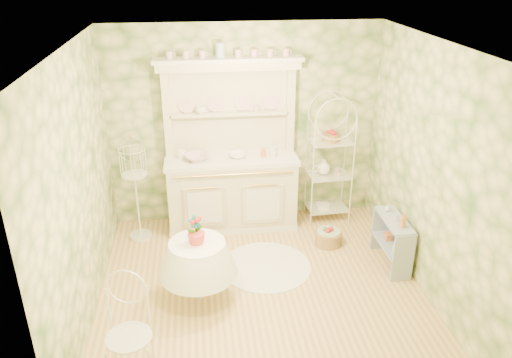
{
  "coord_description": "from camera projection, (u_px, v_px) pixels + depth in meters",
  "views": [
    {
      "loc": [
        -0.63,
        -4.56,
        3.47
      ],
      "look_at": [
        0.0,
        0.5,
        1.15
      ],
      "focal_mm": 35.0,
      "sensor_mm": 36.0,
      "label": 1
    }
  ],
  "objects": [
    {
      "name": "round_table",
      "position": [
        199.0,
        273.0,
        5.35
      ],
      "size": [
        0.7,
        0.7,
        0.68
      ],
      "primitive_type": "cylinder",
      "rotation": [
        0.0,
        0.0,
        0.13
      ],
      "color": "white",
      "rests_on": "floor"
    },
    {
      "name": "bottle_amber",
      "position": [
        403.0,
        222.0,
        5.66
      ],
      "size": [
        0.09,
        0.09,
        0.18
      ],
      "primitive_type": "imported",
      "rotation": [
        0.0,
        0.0,
        0.32
      ],
      "color": "#C46F34",
      "rests_on": "side_shelf"
    },
    {
      "name": "bowl_white",
      "position": [
        238.0,
        157.0,
        6.56
      ],
      "size": [
        0.27,
        0.27,
        0.07
      ],
      "primitive_type": "imported",
      "rotation": [
        0.0,
        0.0,
        -0.23
      ],
      "color": "white",
      "rests_on": "kitchen_dresser"
    },
    {
      "name": "bottle_blue",
      "position": [
        397.0,
        218.0,
        5.81
      ],
      "size": [
        0.06,
        0.06,
        0.11
      ],
      "primitive_type": "imported",
      "rotation": [
        0.0,
        0.0,
        -0.09
      ],
      "color": "#9EBED7",
      "rests_on": "side_shelf"
    },
    {
      "name": "floor_basket",
      "position": [
        328.0,
        236.0,
        6.46
      ],
      "size": [
        0.44,
        0.44,
        0.24
      ],
      "primitive_type": "cylinder",
      "rotation": [
        0.0,
        0.0,
        -0.19
      ],
      "color": "#A27D4C",
      "rests_on": "floor"
    },
    {
      "name": "bowl_floral",
      "position": [
        197.0,
        159.0,
        6.48
      ],
      "size": [
        0.41,
        0.41,
        0.08
      ],
      "primitive_type": "imported",
      "rotation": [
        0.0,
        0.0,
        0.41
      ],
      "color": "white",
      "rests_on": "kitchen_dresser"
    },
    {
      "name": "cup_right",
      "position": [
        257.0,
        109.0,
        6.49
      ],
      "size": [
        0.1,
        0.1,
        0.09
      ],
      "primitive_type": "imported",
      "rotation": [
        0.0,
        0.0,
        0.05
      ],
      "color": "white",
      "rests_on": "kitchen_dresser"
    },
    {
      "name": "birdcage_stand",
      "position": [
        135.0,
        184.0,
        6.36
      ],
      "size": [
        0.38,
        0.38,
        1.55
      ],
      "primitive_type": "cube",
      "rotation": [
        0.0,
        0.0,
        0.02
      ],
      "color": "white",
      "rests_on": "floor"
    },
    {
      "name": "cup_left",
      "position": [
        201.0,
        111.0,
        6.41
      ],
      "size": [
        0.13,
        0.13,
        0.1
      ],
      "primitive_type": "imported",
      "rotation": [
        0.0,
        0.0,
        0.12
      ],
      "color": "white",
      "rests_on": "kitchen_dresser"
    },
    {
      "name": "kitchen_dresser",
      "position": [
        231.0,
        148.0,
        6.5
      ],
      "size": [
        1.87,
        0.61,
        2.29
      ],
      "primitive_type": "cube",
      "color": "beige",
      "rests_on": "floor"
    },
    {
      "name": "lace_rug",
      "position": [
        266.0,
        266.0,
        6.04
      ],
      "size": [
        1.22,
        1.22,
        0.01
      ],
      "primitive_type": "cylinder",
      "rotation": [
        0.0,
        0.0,
        -0.13
      ],
      "color": "white",
      "rests_on": "floor"
    },
    {
      "name": "wall_back",
      "position": [
        244.0,
        126.0,
        6.69
      ],
      "size": [
        3.6,
        3.6,
        0.0
      ],
      "primitive_type": "plane",
      "color": "beige",
      "rests_on": "floor"
    },
    {
      "name": "bakers_rack",
      "position": [
        329.0,
        162.0,
        6.85
      ],
      "size": [
        0.54,
        0.4,
        1.68
      ],
      "primitive_type": "cube",
      "rotation": [
        0.0,
        0.0,
        0.05
      ],
      "color": "white",
      "rests_on": "floor"
    },
    {
      "name": "bottle_glass",
      "position": [
        387.0,
        209.0,
        6.03
      ],
      "size": [
        0.09,
        0.09,
        0.09
      ],
      "primitive_type": "imported",
      "rotation": [
        0.0,
        0.0,
        -0.38
      ],
      "color": "silver",
      "rests_on": "side_shelf"
    },
    {
      "name": "side_shelf",
      "position": [
        392.0,
        241.0,
        5.98
      ],
      "size": [
        0.35,
        0.77,
        0.64
      ],
      "primitive_type": "cube",
      "rotation": [
        0.0,
        0.0,
        -0.1
      ],
      "color": "#94A2BB",
      "rests_on": "floor"
    },
    {
      "name": "ceiling",
      "position": [
        263.0,
        46.0,
        4.51
      ],
      "size": [
        3.6,
        3.6,
        0.0
      ],
      "primitive_type": "plane",
      "color": "white",
      "rests_on": "floor"
    },
    {
      "name": "wall_front",
      "position": [
        297.0,
        289.0,
        3.44
      ],
      "size": [
        3.6,
        3.6,
        0.0
      ],
      "primitive_type": "plane",
      "color": "beige",
      "rests_on": "floor"
    },
    {
      "name": "cafe_chair",
      "position": [
        129.0,
        335.0,
        4.29
      ],
      "size": [
        0.51,
        0.51,
        0.94
      ],
      "primitive_type": "cube",
      "rotation": [
        0.0,
        0.0,
        -0.23
      ],
      "color": "white",
      "rests_on": "floor"
    },
    {
      "name": "wall_left",
      "position": [
        80.0,
        191.0,
        4.86
      ],
      "size": [
        3.6,
        3.6,
        0.0
      ],
      "primitive_type": "plane",
      "color": "beige",
      "rests_on": "floor"
    },
    {
      "name": "potted_geranium",
      "position": [
        195.0,
        231.0,
        5.15
      ],
      "size": [
        0.19,
        0.17,
        0.31
      ],
      "primitive_type": "imported",
      "rotation": [
        0.0,
        0.0,
        0.41
      ],
      "color": "#3F7238",
      "rests_on": "round_table"
    },
    {
      "name": "wall_right",
      "position": [
        431.0,
        173.0,
        5.27
      ],
      "size": [
        3.6,
        3.6,
        0.0
      ],
      "primitive_type": "plane",
      "color": "beige",
      "rests_on": "floor"
    },
    {
      "name": "floor",
      "position": [
        261.0,
        290.0,
        5.63
      ],
      "size": [
        3.6,
        3.6,
        0.0
      ],
      "primitive_type": "plane",
      "color": "#D9B772",
      "rests_on": "ground"
    }
  ]
}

